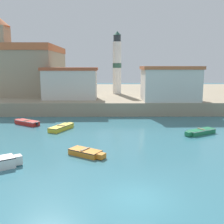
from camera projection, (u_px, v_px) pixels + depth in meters
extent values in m
plane|color=teal|center=(137.00, 198.00, 14.95)|extent=(200.00, 200.00, 0.00)
cube|color=gray|center=(116.00, 95.00, 58.33)|extent=(120.00, 40.00, 2.00)
cube|color=orange|center=(85.00, 152.00, 22.08)|extent=(2.96, 2.52, 0.49)
cube|color=orange|center=(101.00, 156.00, 21.22)|extent=(0.84, 0.87, 0.42)
cube|color=black|center=(85.00, 150.00, 22.05)|extent=(2.99, 2.54, 0.07)
cube|color=#997F5B|center=(85.00, 149.00, 22.03)|extent=(0.74, 0.99, 0.08)
cube|color=red|center=(27.00, 123.00, 33.46)|extent=(3.42, 2.80, 0.57)
cube|color=red|center=(18.00, 121.00, 34.49)|extent=(0.77, 0.80, 0.49)
cube|color=white|center=(27.00, 121.00, 33.41)|extent=(3.45, 2.83, 0.07)
cube|color=#997F5B|center=(27.00, 120.00, 33.40)|extent=(0.70, 0.91, 0.08)
cube|color=black|center=(37.00, 124.00, 32.48)|extent=(0.28, 0.28, 0.36)
cube|color=white|center=(18.00, 160.00, 19.94)|extent=(0.85, 0.89, 0.69)
cube|color=yellow|center=(61.00, 128.00, 30.77)|extent=(2.58, 3.56, 0.52)
cube|color=yellow|center=(70.00, 124.00, 32.51)|extent=(0.84, 0.79, 0.44)
cube|color=black|center=(61.00, 126.00, 30.73)|extent=(2.60, 3.59, 0.07)
cube|color=#997F5B|center=(61.00, 125.00, 30.72)|extent=(1.02, 0.64, 0.08)
cube|color=#237A4C|center=(201.00, 132.00, 28.94)|extent=(3.54, 2.65, 0.53)
cube|color=#237A4C|center=(188.00, 134.00, 27.97)|extent=(0.74, 0.78, 0.45)
cube|color=white|center=(201.00, 130.00, 28.90)|extent=(3.57, 2.68, 0.07)
cube|color=#997F5B|center=(201.00, 129.00, 28.88)|extent=(0.64, 0.92, 0.08)
cube|color=black|center=(212.00, 129.00, 29.83)|extent=(0.27, 0.27, 0.36)
cube|color=gray|center=(37.00, 73.00, 52.19)|extent=(8.76, 16.88, 8.03)
cube|color=#C1663D|center=(36.00, 49.00, 51.38)|extent=(8.94, 17.22, 1.20)
cylinder|color=silver|center=(117.00, 68.00, 51.10)|extent=(1.64, 1.64, 9.98)
cylinder|color=#2D5647|center=(117.00, 65.00, 51.02)|extent=(1.69, 1.69, 0.90)
cylinder|color=#262D33|center=(117.00, 38.00, 50.13)|extent=(1.39, 1.39, 1.20)
cone|color=#2D5647|center=(117.00, 33.00, 49.95)|extent=(1.56, 1.56, 0.80)
cube|color=silver|center=(170.00, 85.00, 41.17)|extent=(8.53, 5.84, 4.89)
cube|color=#C1663D|center=(170.00, 68.00, 40.70)|extent=(8.96, 6.13, 0.50)
cube|color=silver|center=(70.00, 85.00, 43.19)|extent=(8.63, 4.35, 4.68)
cube|color=#B25133|center=(70.00, 69.00, 42.74)|extent=(9.06, 4.57, 0.50)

